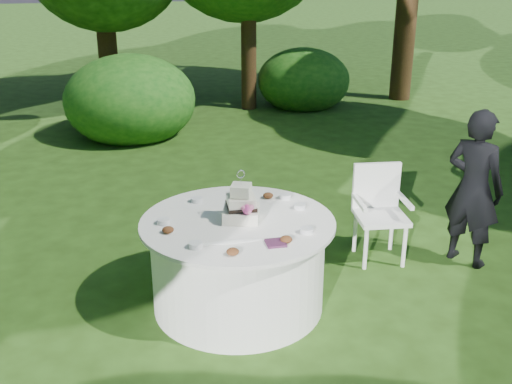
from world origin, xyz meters
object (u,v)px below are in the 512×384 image
table (238,263)px  chair (379,206)px  napkins (276,243)px  guest (474,188)px  cake (241,206)px

table → chair: size_ratio=1.72×
table → napkins: bearing=-67.9°
napkins → guest: bearing=20.9°
napkins → guest: 2.22m
table → chair: bearing=22.5°
napkins → table: size_ratio=0.09×
napkins → cake: bearing=108.3°
table → chair: (1.48, 0.61, 0.13)m
guest → cake: bearing=65.0°
guest → table: guest is taller
guest → table: (-2.26, -0.31, -0.36)m
napkins → chair: 1.70m
chair → napkins: bearing=-139.7°
cake → table: bearing=-165.6°
guest → cake: size_ratio=3.58×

